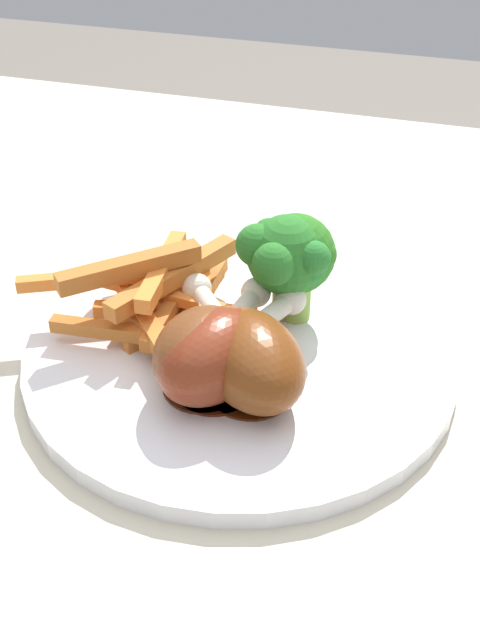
{
  "coord_description": "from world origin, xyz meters",
  "views": [
    {
      "loc": [
        0.08,
        -0.42,
        1.05
      ],
      "look_at": [
        -0.04,
        -0.04,
        0.77
      ],
      "focal_mm": 44.88,
      "sensor_mm": 36.0,
      "label": 1
    }
  ],
  "objects": [
    {
      "name": "broccoli_floret_middle",
      "position": [
        -0.02,
        -0.0,
        0.8
      ],
      "size": [
        0.06,
        0.06,
        0.07
      ],
      "color": "#909F5C",
      "rests_on": "dinner_plate"
    },
    {
      "name": "chicken_drumstick_near",
      "position": [
        -0.04,
        -0.08,
        0.77
      ],
      "size": [
        0.08,
        0.12,
        0.05
      ],
      "color": "#551A0D",
      "rests_on": "dinner_plate"
    },
    {
      "name": "carrot_fries_pile",
      "position": [
        -0.09,
        -0.03,
        0.77
      ],
      "size": [
        0.18,
        0.13,
        0.05
      ],
      "color": "orange",
      "rests_on": "dinner_plate"
    },
    {
      "name": "broccoli_floret_front",
      "position": [
        -0.01,
        0.0,
        0.79
      ],
      "size": [
        0.04,
        0.04,
        0.06
      ],
      "color": "#91BC4A",
      "rests_on": "dinner_plate"
    },
    {
      "name": "chicken_drumstick_far",
      "position": [
        -0.05,
        -0.08,
        0.77
      ],
      "size": [
        0.06,
        0.12,
        0.05
      ],
      "color": "#512411",
      "rests_on": "dinner_plate"
    },
    {
      "name": "broccoli_floret_back",
      "position": [
        -0.02,
        0.0,
        0.79
      ],
      "size": [
        0.06,
        0.05,
        0.07
      ],
      "color": "#83AF59",
      "rests_on": "dinner_plate"
    },
    {
      "name": "dining_table",
      "position": [
        0.0,
        0.0,
        0.64
      ],
      "size": [
        1.26,
        0.78,
        0.74
      ],
      "color": "beige",
      "rests_on": "ground_plane"
    },
    {
      "name": "dinner_plate",
      "position": [
        -0.04,
        -0.04,
        0.74
      ],
      "size": [
        0.27,
        0.27,
        0.01
      ],
      "primitive_type": "cylinder",
      "color": "white",
      "rests_on": "dining_table"
    },
    {
      "name": "chicken_drumstick_extra",
      "position": [
        -0.02,
        -0.08,
        0.77
      ],
      "size": [
        0.11,
        0.12,
        0.05
      ],
      "color": "#4D1F0A",
      "rests_on": "dinner_plate"
    }
  ]
}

